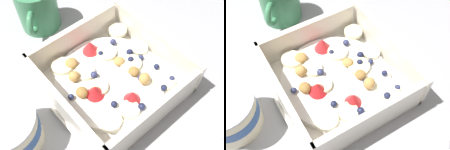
% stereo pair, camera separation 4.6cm
% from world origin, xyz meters
% --- Properties ---
extents(ground_plane, '(2.40, 2.40, 0.00)m').
position_xyz_m(ground_plane, '(0.00, 0.00, 0.00)').
color(ground_plane, '#9E9EA3').
extents(fruit_bowl, '(0.21, 0.21, 0.07)m').
position_xyz_m(fruit_bowl, '(0.02, -0.00, 0.02)').
color(fruit_bowl, white).
rests_on(fruit_bowl, ground).
extents(yogurt_cup, '(0.09, 0.09, 0.07)m').
position_xyz_m(yogurt_cup, '(0.04, 0.18, 0.04)').
color(yogurt_cup, beige).
rests_on(yogurt_cup, ground).
extents(coffee_mug, '(0.10, 0.09, 0.09)m').
position_xyz_m(coffee_mug, '(0.23, 0.01, 0.05)').
color(coffee_mug, '#3D8456').
rests_on(coffee_mug, ground).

